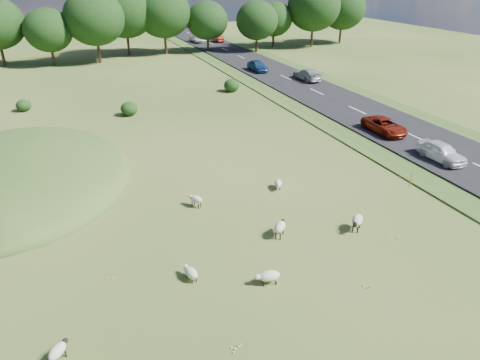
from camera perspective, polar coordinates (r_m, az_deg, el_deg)
name	(u,v)px	position (r m, az deg, el deg)	size (l,w,h in m)	color
ground	(158,124)	(42.14, -10.83, 7.31)	(160.00, 160.00, 0.00)	#36581B
mound	(16,179)	(34.32, -27.75, 0.11)	(16.00, 20.00, 4.00)	#33561E
road	(293,82)	(57.91, 7.06, 12.89)	(8.00, 150.00, 0.25)	black
treeline	(100,17)	(75.27, -18.22, 19.93)	(96.28, 14.66, 11.70)	black
shrubs	(156,97)	(49.06, -11.11, 10.85)	(24.69, 7.22, 1.53)	black
marker_post	(411,180)	(31.13, 21.79, 0.02)	(0.06, 0.06, 1.20)	#D8590C
sheep_0	(357,220)	(25.15, 15.35, -5.23)	(1.22, 1.16, 0.93)	beige
sheep_1	(191,272)	(21.03, -6.60, -12.12)	(0.70, 1.16, 0.64)	beige
sheep_2	(269,276)	(20.64, 3.84, -12.66)	(1.29, 0.71, 0.72)	beige
sheep_3	(278,183)	(29.00, 5.10, -0.46)	(0.77, 1.13, 0.63)	beige
sheep_4	(196,199)	(26.80, -5.92, -2.55)	(0.87, 1.06, 0.76)	beige
sheep_5	(58,351)	(18.63, -23.12, -20.18)	(0.90, 1.02, 0.75)	beige
sheep_6	(280,227)	(23.87, 5.36, -6.20)	(1.13, 1.17, 0.90)	beige
car_1	(441,151)	(36.00, 25.27, 3.46)	(1.64, 4.08, 1.39)	white
car_2	(183,24)	(115.11, -7.60, 19.95)	(2.08, 5.12, 1.49)	maroon
car_3	(198,38)	(89.79, -5.59, 18.27)	(2.38, 5.15, 1.43)	white
car_4	(385,126)	(40.41, 18.71, 6.88)	(2.13, 4.62, 1.28)	maroon
car_5	(258,66)	(63.12, 2.35, 14.98)	(1.76, 4.37, 1.49)	navy
car_6	(218,39)	(89.95, -2.94, 18.31)	(1.32, 3.79, 1.25)	maroon
car_7	(307,74)	(58.40, 8.93, 13.74)	(2.03, 4.99, 1.45)	#A9ADB1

